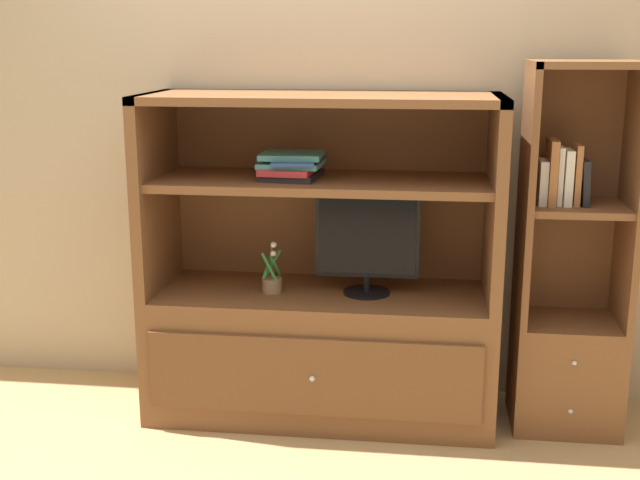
% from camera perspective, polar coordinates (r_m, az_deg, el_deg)
% --- Properties ---
extents(ground_plane, '(8.00, 8.00, 0.00)m').
position_cam_1_polar(ground_plane, '(3.55, -0.74, -14.40)').
color(ground_plane, tan).
extents(painted_rear_wall, '(6.00, 0.10, 2.80)m').
position_cam_1_polar(painted_rear_wall, '(3.88, 0.76, 9.69)').
color(painted_rear_wall, tan).
rests_on(painted_rear_wall, ground_plane).
extents(media_console, '(1.54, 0.62, 1.45)m').
position_cam_1_polar(media_console, '(3.74, 0.11, -5.22)').
color(media_console, brown).
rests_on(media_console, ground_plane).
extents(tv_monitor, '(0.46, 0.21, 0.46)m').
position_cam_1_polar(tv_monitor, '(3.60, 3.31, -0.06)').
color(tv_monitor, black).
rests_on(tv_monitor, media_console).
extents(potted_plant, '(0.09, 0.11, 0.23)m').
position_cam_1_polar(potted_plant, '(3.68, -3.34, -2.91)').
color(potted_plant, '#8C7251').
rests_on(potted_plant, media_console).
extents(magazine_stack, '(0.27, 0.35, 0.11)m').
position_cam_1_polar(magazine_stack, '(3.58, -1.97, 5.20)').
color(magazine_stack, black).
rests_on(magazine_stack, media_console).
extents(bookshelf_tall, '(0.46, 0.40, 1.59)m').
position_cam_1_polar(bookshelf_tall, '(3.75, 16.91, -4.65)').
color(bookshelf_tall, brown).
rests_on(bookshelf_tall, ground_plane).
extents(upright_book_row, '(0.21, 0.18, 0.27)m').
position_cam_1_polar(upright_book_row, '(3.59, 16.43, 4.25)').
color(upright_book_row, silver).
rests_on(upright_book_row, bookshelf_tall).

